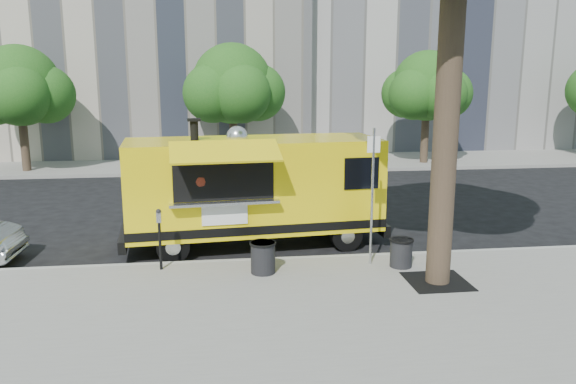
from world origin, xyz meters
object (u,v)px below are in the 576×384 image
Objects in this scene: parking_meter at (160,232)px; sign_post at (372,188)px; food_truck at (253,188)px; trash_bin_left at (263,257)px; far_tree_b at (232,84)px; far_tree_c at (427,86)px; far_tree_a at (19,86)px; trash_bin_right at (401,252)px.

sign_post is at bearing -2.52° from parking_meter.
food_truck is 2.60m from trash_bin_left.
sign_post is 2.76m from trash_bin_left.
far_tree_b is at bearing 85.34° from food_truck.
far_tree_b is at bearing 100.15° from sign_post.
far_tree_c is 1.74× the size of sign_post.
far_tree_c reaches higher than food_truck.
sign_post reaches higher than trash_bin_left.
far_tree_a is 18.14m from sign_post.
far_tree_a is 15.03m from food_truck.
far_tree_b is 1.83× the size of sign_post.
food_truck is at bearing 90.91° from trash_bin_left.
sign_post is at bearing 156.73° from trash_bin_right.
sign_post reaches higher than parking_meter.
far_tree_b is at bearing 178.09° from far_tree_c.
trash_bin_right is at bearing -43.24° from food_truck.
far_tree_a is 4.01× the size of parking_meter.
far_tree_b is 8.84× the size of trash_bin_right.
parking_meter is 0.20× the size of food_truck.
trash_bin_left reaches higher than trash_bin_right.
trash_bin_left is (-8.85, -14.23, -3.21)m from far_tree_c.
far_tree_b reaches higher than far_tree_a.
trash_bin_right is at bearing -23.27° from sign_post.
far_tree_c is at bearing 0.32° from far_tree_a.
far_tree_a is 8.00× the size of trash_bin_left.
far_tree_b is 14.91m from trash_bin_left.
trash_bin_right is (12.16, -14.11, -3.29)m from far_tree_a.
far_tree_a reaches higher than parking_meter.
far_tree_a is 15.59m from parking_meter.
parking_meter is 2.26m from trash_bin_left.
trash_bin_right is (3.05, -2.38, -1.02)m from food_truck.
far_tree_b reaches higher than sign_post.
food_truck is at bearing 138.97° from sign_post.
trash_bin_right is at bearing 0.35° from trash_bin_left.
sign_post is at bearing -46.25° from food_truck.
far_tree_b is 12.35m from food_truck.
food_truck is (-8.88, -11.83, -2.21)m from far_tree_c.
trash_bin_right is at bearing -112.33° from far_tree_c.
far_tree_b is 0.83× the size of food_truck.
parking_meter is (7.00, -13.65, -2.79)m from far_tree_a.
parking_meter is at bearing -128.66° from far_tree_c.
parking_meter reaches higher than trash_bin_right.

